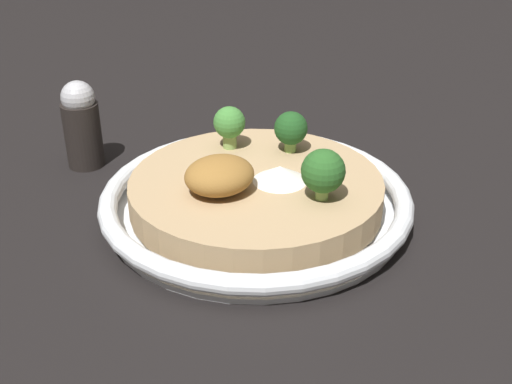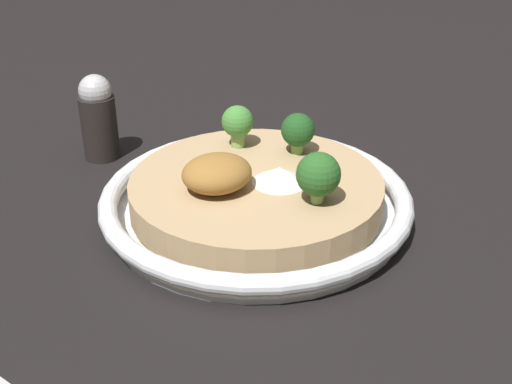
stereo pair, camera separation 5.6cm
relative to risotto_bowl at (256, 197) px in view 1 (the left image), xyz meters
The scene contains 8 objects.
ground_plane 0.02m from the risotto_bowl, ahead, with size 6.00×6.00×0.00m, color black.
risotto_bowl is the anchor object (origin of this frame).
cheese_sprinkle 0.03m from the risotto_bowl, 47.13° to the right, with size 0.05×0.05×0.01m.
crispy_onion_garnish 0.05m from the risotto_bowl, behind, with size 0.06×0.05×0.03m.
broccoli_front 0.08m from the risotto_bowl, 69.69° to the right, with size 0.04×0.04×0.04m.
broccoli_back 0.08m from the risotto_bowl, 74.49° to the left, with size 0.03×0.03×0.04m.
broccoli_right 0.08m from the risotto_bowl, 23.85° to the left, with size 0.03×0.03×0.04m.
pepper_shaker 0.20m from the risotto_bowl, 113.60° to the left, with size 0.04×0.04×0.09m.
Camera 1 is at (-0.30, -0.40, 0.29)m, focal length 45.00 mm.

